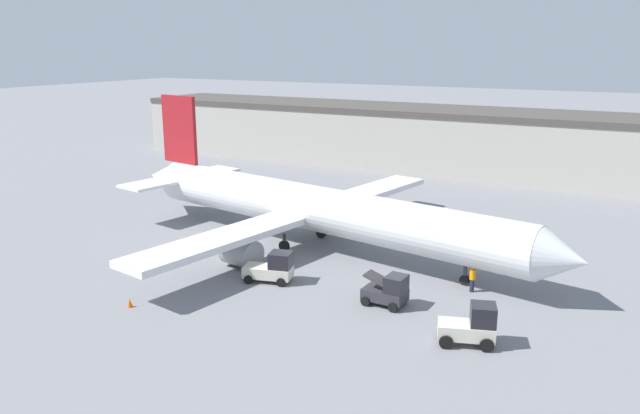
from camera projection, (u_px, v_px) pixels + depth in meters
ground_plane at (320, 248)px, 50.85m from camera, size 400.00×400.00×0.00m
terminal_building at (429, 139)px, 82.48m from camera, size 86.30×12.36×8.12m
airplane at (310, 208)px, 50.63m from camera, size 42.48×34.19×11.51m
ground_crew_worker at (472, 278)px, 41.70m from camera, size 0.40×0.40×1.82m
baggage_tug at (472, 326)px, 34.34m from camera, size 3.42×2.68×2.38m
belt_loader_truck at (388, 291)px, 39.55m from camera, size 2.76×1.99×2.07m
pushback_tug at (272, 268)px, 43.53m from camera, size 3.66×2.58×2.18m
safety_cone_near at (130, 303)px, 39.42m from camera, size 0.36×0.36×0.55m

